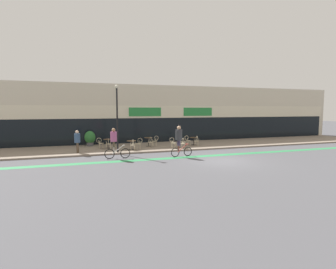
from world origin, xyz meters
TOP-DOWN VIEW (x-y plane):
  - ground_plane at (0.00, 0.00)m, footprint 120.00×120.00m
  - sidewalk_slab at (0.00, 7.25)m, footprint 40.00×5.50m
  - storefront_facade at (0.00, 11.97)m, footprint 40.00×4.06m
  - bike_lane_stripe at (0.00, 1.89)m, footprint 36.00×0.70m
  - bistro_table_0 at (-6.69, 7.23)m, footprint 0.74×0.74m
  - bistro_table_1 at (-4.94, 5.96)m, footprint 0.77×0.77m
  - bistro_table_2 at (-3.19, 7.28)m, footprint 0.74×0.74m
  - bistro_table_3 at (-0.89, 5.57)m, footprint 0.60×0.60m
  - bistro_table_4 at (0.92, 6.75)m, footprint 0.73×0.73m
  - cafe_chair_0_near at (-6.70, 6.60)m, footprint 0.44×0.59m
  - cafe_chair_0_side at (-7.32, 7.22)m, footprint 0.59×0.44m
  - cafe_chair_1_near at (-4.94, 5.34)m, footprint 0.41×0.58m
  - cafe_chair_1_side at (-4.32, 5.97)m, footprint 0.60×0.45m
  - cafe_chair_2_near at (-3.18, 6.65)m, footprint 0.44×0.60m
  - cafe_chair_2_side at (-2.56, 7.28)m, footprint 0.59×0.44m
  - cafe_chair_3_near at (-0.89, 4.95)m, footprint 0.42×0.58m
  - cafe_chair_3_side at (-1.52, 5.57)m, footprint 0.59×0.43m
  - cafe_chair_4_near at (0.92, 6.13)m, footprint 0.44×0.59m
  - cafe_chair_4_side at (0.30, 6.74)m, footprint 0.60×0.44m
  - planter_pot at (-8.06, 9.13)m, footprint 0.95×0.95m
  - lamp_post at (-6.19, 4.85)m, footprint 0.26×0.26m
  - cyclist_0 at (-2.19, 2.27)m, footprint 1.66×0.57m
  - cyclist_1 at (-6.64, 2.95)m, footprint 1.75×0.50m
  - pedestrian_near_end at (-9.07, 5.61)m, footprint 0.48×0.48m

SIDE VIEW (x-z plane):
  - ground_plane at x=0.00m, z-range 0.00..0.00m
  - bike_lane_stripe at x=0.00m, z-range 0.00..0.01m
  - sidewalk_slab at x=0.00m, z-range 0.00..0.12m
  - bistro_table_4 at x=0.92m, z-range 0.27..0.97m
  - bistro_table_3 at x=-0.89m, z-range 0.27..1.00m
  - cafe_chair_0_near at x=-6.70m, z-range 0.19..1.09m
  - cafe_chair_0_side at x=-7.32m, z-range 0.19..1.09m
  - cafe_chair_1_near at x=-4.94m, z-range 0.19..1.09m
  - cafe_chair_1_side at x=-4.32m, z-range 0.19..1.09m
  - cafe_chair_2_near at x=-3.18m, z-range 0.19..1.09m
  - cafe_chair_2_side at x=-2.56m, z-range 0.19..1.09m
  - cafe_chair_3_near at x=-0.89m, z-range 0.19..1.09m
  - cafe_chair_3_side at x=-1.52m, z-range 0.19..1.09m
  - cafe_chair_4_near at x=0.92m, z-range 0.19..1.09m
  - cafe_chair_4_side at x=0.30m, z-range 0.19..1.09m
  - bistro_table_1 at x=-4.94m, z-range 0.28..1.00m
  - bistro_table_0 at x=-6.69m, z-range 0.29..1.04m
  - bistro_table_2 at x=-3.19m, z-range 0.29..1.07m
  - planter_pot at x=-8.06m, z-range 0.15..1.49m
  - pedestrian_near_end at x=-9.07m, z-range 0.28..1.96m
  - cyclist_1 at x=-6.64m, z-range 0.16..2.25m
  - cyclist_0 at x=-2.19m, z-range 0.23..2.43m
  - storefront_facade at x=0.00m, z-range -0.01..5.74m
  - lamp_post at x=-6.19m, z-range 0.52..5.57m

